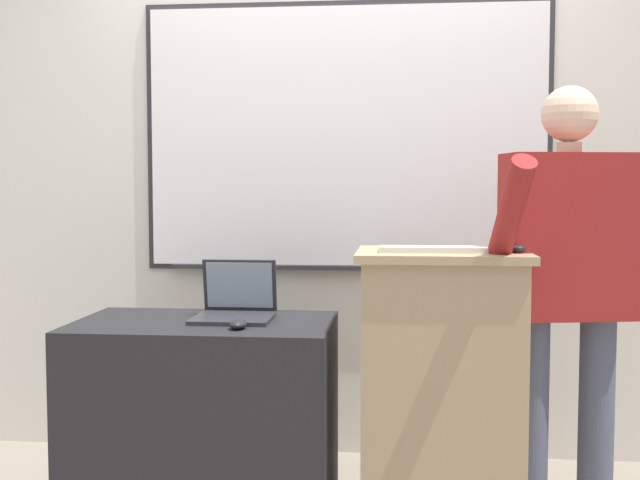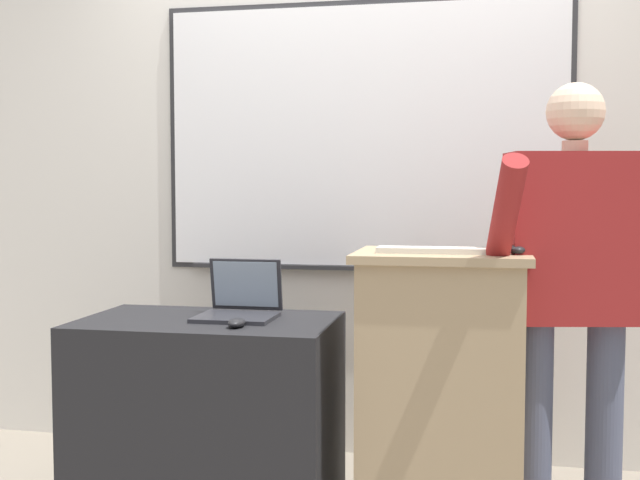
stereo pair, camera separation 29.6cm
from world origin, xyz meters
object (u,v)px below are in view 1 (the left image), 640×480
Objects in this scene: laptop at (236,304)px; computer_mouse_by_keyboard at (517,248)px; lectern_podium at (441,392)px; side_desk at (205,421)px; computer_mouse_by_laptop at (238,324)px; person_presenter at (567,276)px; wireless_keyboard at (439,249)px.

laptop is 2.98× the size of computer_mouse_by_keyboard.
computer_mouse_by_keyboard is at bearing -13.05° from lectern_podium.
lectern_podium is 0.90m from side_desk.
side_desk is 9.77× the size of computer_mouse_by_laptop.
person_presenter is 0.25m from computer_mouse_by_keyboard.
wireless_keyboard is at bearing -179.96° from computer_mouse_by_keyboard.
lectern_podium is 10.50× the size of computer_mouse_by_laptop.
computer_mouse_by_keyboard is at bearing 0.04° from wireless_keyboard.
side_desk is at bearing 179.18° from lectern_podium.
wireless_keyboard is 0.77m from computer_mouse_by_laptop.
person_presenter is at bearing 13.20° from wireless_keyboard.
side_desk is at bearing 175.23° from wireless_keyboard.
wireless_keyboard is (-0.47, -0.11, 0.10)m from person_presenter.
computer_mouse_by_keyboard reaches higher than lectern_podium.
laptop is 0.24m from computer_mouse_by_laptop.
wireless_keyboard is at bearing -10.99° from laptop.
lectern_podium reaches higher than side_desk.
wireless_keyboard reaches higher than laptop.
person_presenter is 16.48× the size of computer_mouse_by_keyboard.
side_desk is (-0.89, 0.01, -0.14)m from lectern_podium.
lectern_podium is 0.60m from computer_mouse_by_keyboard.
computer_mouse_by_laptop is at bearing -76.11° from laptop.
computer_mouse_by_laptop is (-0.73, -0.14, 0.26)m from lectern_podium.
person_presenter is 1.21m from computer_mouse_by_laptop.
side_desk is 0.46m from laptop.
computer_mouse_by_keyboard is (0.28, 0.00, 0.01)m from wireless_keyboard.
person_presenter is 1.25m from laptop.
wireless_keyboard is at bearing -104.92° from lectern_podium.
laptop reaches higher than computer_mouse_by_laptop.
computer_mouse_by_laptop is at bearing -42.44° from side_desk.
computer_mouse_by_laptop is at bearing -169.35° from lectern_podium.
laptop is 1.08m from computer_mouse_by_keyboard.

